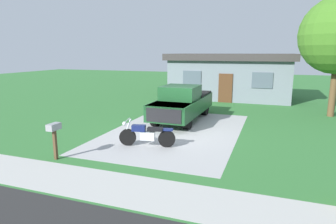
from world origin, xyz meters
TOP-DOWN VIEW (x-y plane):
  - ground_plane at (0.00, 0.00)m, footprint 80.00×80.00m
  - driveway_pad at (0.00, 0.00)m, footprint 5.74×9.00m
  - sidewalk_strip at (0.00, -6.00)m, footprint 36.00×1.80m
  - motorcycle at (-0.37, -2.46)m, footprint 2.19×0.82m
  - pickup_truck at (-0.38, 2.41)m, footprint 2.09×5.66m
  - mailbox at (-2.72, -4.82)m, footprint 0.26×0.48m
  - neighbor_house at (0.89, 11.34)m, footprint 9.60×5.60m

SIDE VIEW (x-z plane):
  - ground_plane at x=0.00m, z-range 0.00..0.00m
  - driveway_pad at x=0.00m, z-range 0.00..0.01m
  - sidewalk_strip at x=0.00m, z-range 0.00..0.01m
  - motorcycle at x=-0.37m, z-range -0.07..1.02m
  - pickup_truck at x=-0.38m, z-range 0.00..1.90m
  - mailbox at x=-2.72m, z-range 0.35..1.61m
  - neighbor_house at x=0.89m, z-range 0.04..3.54m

